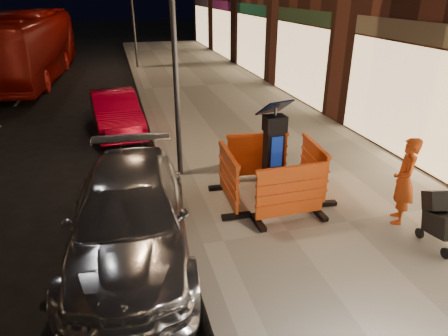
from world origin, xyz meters
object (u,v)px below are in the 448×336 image
object	(u,v)px
barrier_front	(291,194)
stroller	(445,222)
barrier_bldgside	(313,168)
barrier_back	(257,156)
man	(404,181)
barrier_kerbside	(229,178)
bus_doubledecker	(34,80)
car_red	(118,131)
car_silver	(134,251)
parking_kiosk	(273,153)

from	to	relation	value
barrier_front	stroller	world-z (taller)	barrier_front
stroller	barrier_bldgside	bearing A→B (deg)	128.03
barrier_bldgside	stroller	bearing A→B (deg)	-147.24
barrier_back	barrier_bldgside	distance (m)	1.34
man	barrier_bldgside	bearing A→B (deg)	-114.77
barrier_kerbside	bus_doubledecker	size ratio (longest dim) A/B	0.12
car_red	barrier_kerbside	bearing A→B (deg)	-75.73
barrier_bldgside	car_red	size ratio (longest dim) A/B	0.37
barrier_kerbside	bus_doubledecker	distance (m)	16.47
man	barrier_front	bearing A→B (deg)	-75.24
car_silver	car_red	distance (m)	6.78
man	barrier_back	bearing A→B (deg)	-110.27
parking_kiosk	barrier_bldgside	bearing A→B (deg)	3.68
parking_kiosk	barrier_kerbside	size ratio (longest dim) A/B	1.40
car_red	stroller	bearing A→B (deg)	-63.20
barrier_back	barrier_bldgside	bearing A→B (deg)	-38.32
man	barrier_kerbside	bearing A→B (deg)	-86.51
car_silver	stroller	bearing A→B (deg)	-10.65
barrier_front	barrier_bldgside	bearing A→B (deg)	43.68
car_silver	barrier_front	bearing A→B (deg)	5.64
parking_kiosk	car_silver	bearing A→B (deg)	-157.97
car_red	stroller	xyz separation A→B (m)	(5.26, -8.23, 0.63)
car_silver	car_red	size ratio (longest dim) A/B	1.25
barrier_front	car_silver	world-z (taller)	barrier_front
barrier_bldgside	stroller	xyz separation A→B (m)	(1.24, -2.43, -0.09)
barrier_bldgside	man	distance (m)	1.87
car_silver	bus_doubledecker	size ratio (longest dim) A/B	0.41
barrier_bldgside	stroller	distance (m)	2.73
barrier_back	bus_doubledecker	xyz separation A→B (m)	(-7.03, 14.35, -0.71)
parking_kiosk	barrier_kerbside	bearing A→B (deg)	-176.32
barrier_bldgside	man	xyz separation A→B (m)	(1.04, -1.53, 0.28)
bus_doubledecker	man	size ratio (longest dim) A/B	7.03
barrier_back	barrier_bldgside	world-z (taller)	same
barrier_bldgside	bus_doubledecker	distance (m)	17.27
bus_doubledecker	man	bearing A→B (deg)	-57.96
parking_kiosk	barrier_back	xyz separation A→B (m)	(0.00, 0.95, -0.45)
barrier_front	stroller	xyz separation A→B (m)	(2.19, -1.48, -0.09)
car_silver	man	world-z (taller)	man
parking_kiosk	car_red	world-z (taller)	parking_kiosk
barrier_back	barrier_kerbside	bearing A→B (deg)	-128.32
barrier_bldgside	stroller	size ratio (longest dim) A/B	1.51
barrier_back	car_silver	bearing A→B (deg)	-140.23
barrier_front	car_silver	distance (m)	3.05
barrier_kerbside	car_red	world-z (taller)	barrier_kerbside
barrier_kerbside	barrier_bldgside	distance (m)	1.90
barrier_bldgside	car_red	distance (m)	7.09
parking_kiosk	stroller	xyz separation A→B (m)	(2.19, -2.43, -0.53)
barrier_kerbside	stroller	distance (m)	3.97
man	stroller	size ratio (longest dim) A/B	1.77
barrier_kerbside	man	distance (m)	3.33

